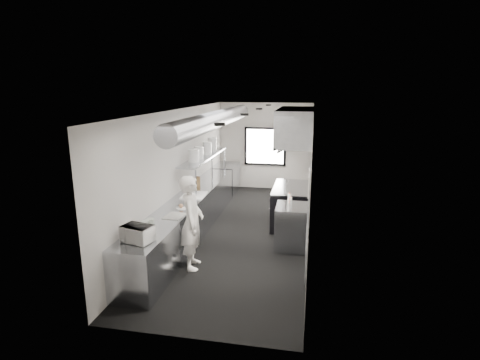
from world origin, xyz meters
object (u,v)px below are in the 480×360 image
at_px(deli_tub_a, 145,224).
at_px(plate_stack_c, 207,148).
at_px(deli_tub_b, 150,221).
at_px(squeeze_bottle_a, 289,206).
at_px(bottle_station, 292,227).
at_px(cutting_board, 194,195).
at_px(far_work_table, 226,179).
at_px(squeeze_bottle_e, 289,197).
at_px(squeeze_bottle_d, 290,199).
at_px(knife_block, 197,182).
at_px(line_cook, 192,222).
at_px(microwave, 137,234).
at_px(small_plate, 181,208).
at_px(range, 290,205).
at_px(plate_stack_b, 199,153).
at_px(plate_stack_d, 212,145).
at_px(prep_counter, 189,217).
at_px(exhaust_hood, 295,126).
at_px(squeeze_bottle_c, 291,202).
at_px(pass_shelf, 205,157).
at_px(plate_stack_a, 194,156).
at_px(squeeze_bottle_b, 289,204).

bearing_deg(deli_tub_a, plate_stack_c, 87.71).
xyz_separation_m(deli_tub_b, squeeze_bottle_a, (2.38, 1.24, 0.03)).
xyz_separation_m(bottle_station, cutting_board, (-2.22, 0.37, 0.46)).
bearing_deg(far_work_table, squeeze_bottle_e, -58.16).
bearing_deg(squeeze_bottle_d, knife_block, 157.59).
height_order(line_cook, knife_block, line_cook).
xyz_separation_m(knife_block, plate_stack_c, (0.07, 0.78, 0.72)).
bearing_deg(squeeze_bottle_a, squeeze_bottle_d, 92.02).
distance_m(microwave, small_plate, 1.74).
bearing_deg(range, bottle_station, -85.43).
relative_size(deli_tub_a, small_plate, 0.76).
bearing_deg(plate_stack_b, bottle_station, -29.10).
bearing_deg(plate_stack_d, prep_counter, -89.32).
relative_size(knife_block, plate_stack_d, 0.63).
bearing_deg(exhaust_hood, bottle_station, -87.82).
relative_size(deli_tub_a, plate_stack_c, 0.45).
xyz_separation_m(line_cook, cutting_board, (-0.47, 1.63, 0.04)).
xyz_separation_m(line_cook, squeeze_bottle_c, (1.71, 1.27, 0.11)).
relative_size(microwave, squeeze_bottle_a, 2.67).
relative_size(prep_counter, small_plate, 30.59).
xyz_separation_m(pass_shelf, small_plate, (0.15, -2.30, -0.63)).
distance_m(range, plate_stack_a, 2.63).
bearing_deg(squeeze_bottle_c, deli_tub_a, -145.04).
relative_size(plate_stack_b, squeeze_bottle_c, 1.65).
relative_size(pass_shelf, line_cook, 1.71).
relative_size(knife_block, squeeze_bottle_c, 1.32).
xyz_separation_m(range, squeeze_bottle_c, (0.07, -1.38, 0.52)).
relative_size(exhaust_hood, range, 1.38).
xyz_separation_m(microwave, plate_stack_a, (-0.07, 3.22, 0.69)).
bearing_deg(prep_counter, line_cook, -69.35).
bearing_deg(small_plate, squeeze_bottle_c, 15.88).
distance_m(cutting_board, squeeze_bottle_a, 2.28).
distance_m(plate_stack_b, squeeze_bottle_a, 2.93).
bearing_deg(far_work_table, plate_stack_c, -90.88).
distance_m(prep_counter, plate_stack_a, 1.45).
height_order(prep_counter, deli_tub_a, deli_tub_a).
relative_size(plate_stack_a, squeeze_bottle_c, 1.67).
bearing_deg(range, squeeze_bottle_d, -87.88).
height_order(far_work_table, small_plate, small_plate).
xyz_separation_m(bottle_station, squeeze_bottle_e, (-0.09, 0.34, 0.53)).
distance_m(plate_stack_b, squeeze_bottle_e, 2.59).
bearing_deg(plate_stack_b, deli_tub_a, -91.97).
distance_m(knife_block, squeeze_bottle_b, 2.71).
height_order(exhaust_hood, prep_counter, exhaust_hood).
distance_m(squeeze_bottle_b, squeeze_bottle_e, 0.54).
distance_m(far_work_table, cutting_board, 3.56).
xyz_separation_m(prep_counter, squeeze_bottle_b, (2.25, -0.40, 0.55)).
bearing_deg(exhaust_hood, deli_tub_a, -128.09).
height_order(range, plate_stack_a, plate_stack_a).
distance_m(deli_tub_b, cutting_board, 1.93).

